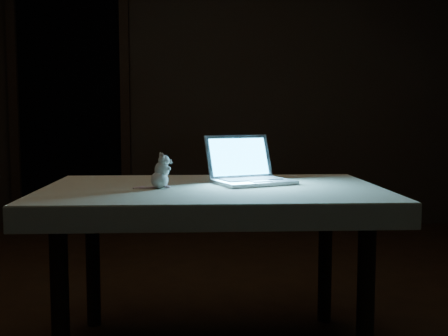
# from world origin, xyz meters

# --- Properties ---
(floor) EXTENTS (5.00, 5.00, 0.00)m
(floor) POSITION_xyz_m (0.00, 0.00, 0.00)
(floor) COLOR black
(floor) RESTS_ON ground
(back_wall) EXTENTS (4.50, 0.04, 2.60)m
(back_wall) POSITION_xyz_m (0.00, 2.50, 1.30)
(back_wall) COLOR black
(back_wall) RESTS_ON ground
(doorway) EXTENTS (1.06, 0.36, 2.13)m
(doorway) POSITION_xyz_m (-1.10, 2.50, 1.06)
(doorway) COLOR black
(doorway) RESTS_ON back_wall
(table) EXTENTS (1.30, 0.88, 0.67)m
(table) POSITION_xyz_m (0.23, -0.23, 0.34)
(table) COLOR black
(table) RESTS_ON floor
(tablecloth) EXTENTS (1.50, 1.16, 0.09)m
(tablecloth) POSITION_xyz_m (0.15, -0.18, 0.63)
(tablecloth) COLOR beige
(tablecloth) RESTS_ON table
(laptop) EXTENTS (0.39, 0.37, 0.21)m
(laptop) POSITION_xyz_m (0.40, -0.13, 0.78)
(laptop) COLOR #B5B5BA
(laptop) RESTS_ON tablecloth
(plush_mouse) EXTENTS (0.12, 0.12, 0.14)m
(plush_mouse) POSITION_xyz_m (0.02, -0.28, 0.75)
(plush_mouse) COLOR silver
(plush_mouse) RESTS_ON tablecloth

